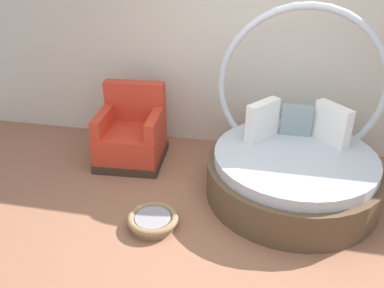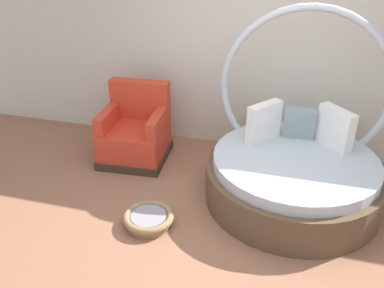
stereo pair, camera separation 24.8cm
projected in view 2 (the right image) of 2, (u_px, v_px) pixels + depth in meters
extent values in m
cube|color=#936047|center=(216.00, 243.00, 3.81)|extent=(8.00, 8.00, 0.02)
cube|color=beige|center=(255.00, 46.00, 4.89)|extent=(8.00, 0.12, 2.69)
cylinder|color=brown|center=(292.00, 183.00, 4.32)|extent=(1.86, 1.86, 0.41)
cylinder|color=#B2BCC6|center=(295.00, 162.00, 4.19)|extent=(1.71, 1.71, 0.12)
torus|color=#B2BCC6|center=(304.00, 91.00, 4.34)|extent=(1.85, 0.08, 1.85)
cube|color=white|center=(335.00, 128.00, 4.26)|extent=(0.38, 0.40, 0.44)
cube|color=gray|center=(299.00, 123.00, 4.48)|extent=(0.34, 0.12, 0.34)
cube|color=white|center=(264.00, 122.00, 4.39)|extent=(0.36, 0.42, 0.44)
cube|color=#38281E|center=(136.00, 155.00, 5.16)|extent=(0.85, 0.85, 0.10)
cube|color=red|center=(135.00, 140.00, 5.05)|extent=(0.81, 0.81, 0.34)
cube|color=red|center=(140.00, 99.00, 5.12)|extent=(0.77, 0.21, 0.50)
cube|color=red|center=(108.00, 117.00, 4.97)|extent=(0.17, 0.69, 0.22)
cube|color=red|center=(158.00, 122.00, 4.86)|extent=(0.17, 0.69, 0.22)
cylinder|color=#8E704C|center=(149.00, 222.00, 4.02)|extent=(0.44, 0.44, 0.06)
torus|color=#8E704C|center=(149.00, 217.00, 3.99)|extent=(0.51, 0.51, 0.07)
cylinder|color=gray|center=(149.00, 217.00, 3.99)|extent=(0.36, 0.36, 0.05)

